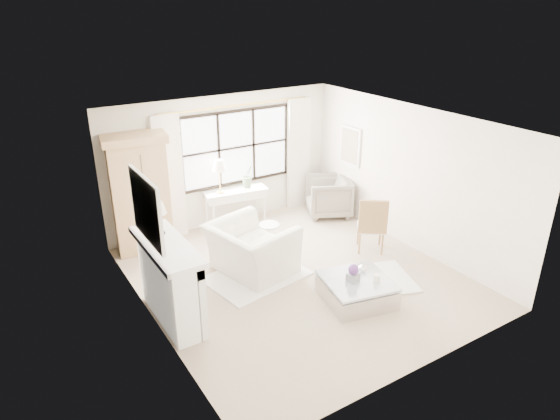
# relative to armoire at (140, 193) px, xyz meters

# --- Properties ---
(floor) EXTENTS (5.50, 5.50, 0.00)m
(floor) POSITION_rel_armoire_xyz_m (1.86, -2.45, -1.14)
(floor) COLOR #BEA78D
(floor) RESTS_ON ground
(ceiling) EXTENTS (5.50, 5.50, 0.00)m
(ceiling) POSITION_rel_armoire_xyz_m (1.86, -2.45, 1.56)
(ceiling) COLOR white
(ceiling) RESTS_ON ground
(wall_back) EXTENTS (5.00, 0.00, 5.00)m
(wall_back) POSITION_rel_armoire_xyz_m (1.86, 0.30, 0.21)
(wall_back) COLOR white
(wall_back) RESTS_ON ground
(wall_front) EXTENTS (5.00, 0.00, 5.00)m
(wall_front) POSITION_rel_armoire_xyz_m (1.86, -5.20, 0.21)
(wall_front) COLOR white
(wall_front) RESTS_ON ground
(wall_left) EXTENTS (0.00, 5.50, 5.50)m
(wall_left) POSITION_rel_armoire_xyz_m (-0.64, -2.45, 0.21)
(wall_left) COLOR silver
(wall_left) RESTS_ON ground
(wall_right) EXTENTS (0.00, 5.50, 5.50)m
(wall_right) POSITION_rel_armoire_xyz_m (4.36, -2.45, 0.21)
(wall_right) COLOR white
(wall_right) RESTS_ON ground
(window_pane) EXTENTS (2.40, 0.02, 1.50)m
(window_pane) POSITION_rel_armoire_xyz_m (2.16, 0.28, 0.46)
(window_pane) COLOR silver
(window_pane) RESTS_ON wall_back
(window_frame) EXTENTS (2.50, 0.04, 1.50)m
(window_frame) POSITION_rel_armoire_xyz_m (2.16, 0.27, 0.46)
(window_frame) COLOR black
(window_frame) RESTS_ON wall_back
(curtain_rod) EXTENTS (3.30, 0.04, 0.04)m
(curtain_rod) POSITION_rel_armoire_xyz_m (2.16, 0.22, 1.33)
(curtain_rod) COLOR gold
(curtain_rod) RESTS_ON wall_back
(curtain_left) EXTENTS (0.55, 0.10, 2.47)m
(curtain_left) POSITION_rel_armoire_xyz_m (0.66, 0.20, 0.10)
(curtain_left) COLOR white
(curtain_left) RESTS_ON ground
(curtain_right) EXTENTS (0.55, 0.10, 2.47)m
(curtain_right) POSITION_rel_armoire_xyz_m (3.66, 0.20, 0.10)
(curtain_right) COLOR white
(curtain_right) RESTS_ON ground
(fireplace) EXTENTS (0.58, 1.66, 1.26)m
(fireplace) POSITION_rel_armoire_xyz_m (-0.41, -2.45, -0.49)
(fireplace) COLOR white
(fireplace) RESTS_ON ground
(mirror_frame) EXTENTS (0.05, 1.15, 0.95)m
(mirror_frame) POSITION_rel_armoire_xyz_m (-0.61, -2.45, 0.70)
(mirror_frame) COLOR silver
(mirror_frame) RESTS_ON wall_left
(mirror_glass) EXTENTS (0.02, 1.00, 0.80)m
(mirror_glass) POSITION_rel_armoire_xyz_m (-0.58, -2.45, 0.70)
(mirror_glass) COLOR silver
(mirror_glass) RESTS_ON wall_left
(art_frame) EXTENTS (0.04, 0.62, 0.82)m
(art_frame) POSITION_rel_armoire_xyz_m (4.33, -0.75, 0.41)
(art_frame) COLOR white
(art_frame) RESTS_ON wall_right
(art_canvas) EXTENTS (0.01, 0.52, 0.72)m
(art_canvas) POSITION_rel_armoire_xyz_m (4.31, -0.75, 0.41)
(art_canvas) COLOR #B4A58C
(art_canvas) RESTS_ON wall_right
(mantel_lamp) EXTENTS (0.22, 0.22, 0.51)m
(mantel_lamp) POSITION_rel_armoire_xyz_m (-0.34, -2.12, 0.51)
(mantel_lamp) COLOR black
(mantel_lamp) RESTS_ON fireplace
(armoire) EXTENTS (1.22, 0.87, 2.24)m
(armoire) POSITION_rel_armoire_xyz_m (0.00, 0.00, 0.00)
(armoire) COLOR tan
(armoire) RESTS_ON floor
(console_table) EXTENTS (1.35, 0.63, 0.80)m
(console_table) POSITION_rel_armoire_xyz_m (1.96, -0.00, -0.74)
(console_table) COLOR white
(console_table) RESTS_ON floor
(console_lamp) EXTENTS (0.28, 0.28, 0.69)m
(console_lamp) POSITION_rel_armoire_xyz_m (1.63, 0.01, 0.22)
(console_lamp) COLOR #B4893E
(console_lamp) RESTS_ON console_table
(orchid_plant) EXTENTS (0.32, 0.28, 0.50)m
(orchid_plant) POSITION_rel_armoire_xyz_m (2.27, 0.01, -0.09)
(orchid_plant) COLOR #556D49
(orchid_plant) RESTS_ON console_table
(side_table) EXTENTS (0.40, 0.40, 0.51)m
(side_table) POSITION_rel_armoire_xyz_m (2.00, -1.27, -0.81)
(side_table) COLOR white
(side_table) RESTS_ON floor
(rug_left) EXTENTS (1.81, 1.41, 0.03)m
(rug_left) POSITION_rel_armoire_xyz_m (1.27, -2.07, -1.13)
(rug_left) COLOR white
(rug_left) RESTS_ON floor
(rug_right) EXTENTS (1.70, 1.47, 0.03)m
(rug_right) POSITION_rel_armoire_xyz_m (2.83, -3.21, -1.13)
(rug_right) COLOR white
(rug_right) RESTS_ON floor
(club_armchair) EXTENTS (1.46, 1.59, 0.88)m
(club_armchair) POSITION_rel_armoire_xyz_m (1.29, -1.86, -0.70)
(club_armchair) COLOR white
(club_armchair) RESTS_ON floor
(wingback_chair) EXTENTS (1.24, 1.23, 0.85)m
(wingback_chair) POSITION_rel_armoire_xyz_m (3.94, -0.56, -0.72)
(wingback_chair) COLOR gray
(wingback_chair) RESTS_ON floor
(french_chair) EXTENTS (0.67, 0.68, 1.08)m
(french_chair) POSITION_rel_armoire_xyz_m (3.58, -2.35, -0.83)
(french_chair) COLOR #A27444
(french_chair) RESTS_ON floor
(coffee_table) EXTENTS (1.19, 1.19, 0.38)m
(coffee_table) POSITION_rel_armoire_xyz_m (2.25, -3.53, -0.96)
(coffee_table) COLOR silver
(coffee_table) RESTS_ON floor
(planter_box) EXTENTS (0.19, 0.19, 0.12)m
(planter_box) POSITION_rel_armoire_xyz_m (2.17, -3.53, -0.70)
(planter_box) COLOR gray
(planter_box) RESTS_ON coffee_table
(planter_flowers) EXTENTS (0.17, 0.17, 0.17)m
(planter_flowers) POSITION_rel_armoire_xyz_m (2.17, -3.53, -0.55)
(planter_flowers) COLOR #5D307A
(planter_flowers) RESTS_ON planter_box
(pillar_candle) EXTENTS (0.10, 0.10, 0.12)m
(pillar_candle) POSITION_rel_armoire_xyz_m (2.46, -3.74, -0.70)
(pillar_candle) COLOR white
(pillar_candle) RESTS_ON coffee_table
(coffee_vase) EXTENTS (0.15, 0.15, 0.15)m
(coffee_vase) POSITION_rel_armoire_xyz_m (2.48, -3.38, -0.68)
(coffee_vase) COLOR white
(coffee_vase) RESTS_ON coffee_table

